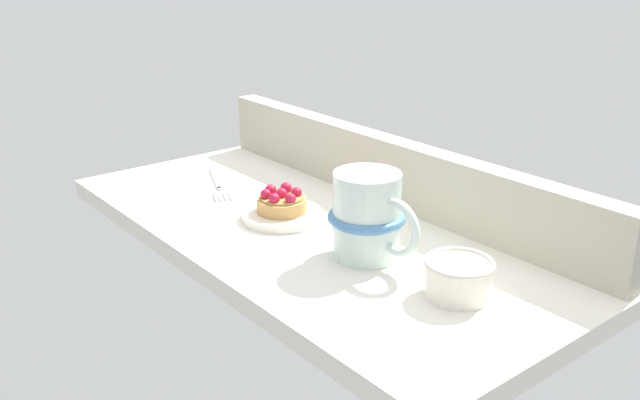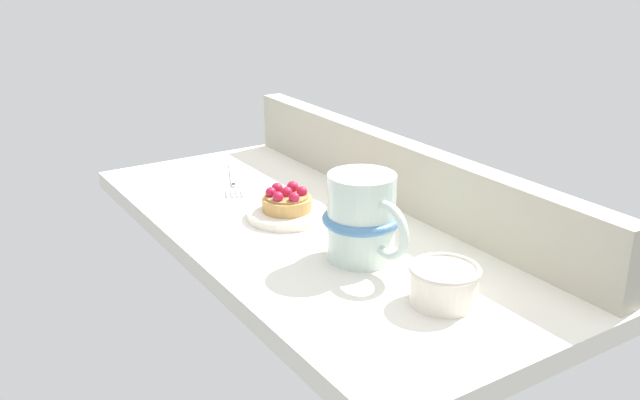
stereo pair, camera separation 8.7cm
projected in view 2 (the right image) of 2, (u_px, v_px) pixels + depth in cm
name	position (u px, v px, depth cm)	size (l,w,h in cm)	color
ground_plane	(309.00, 235.00, 92.90)	(75.97, 33.80, 2.51)	silver
window_rail_back	(401.00, 173.00, 98.55)	(74.45, 3.30, 9.39)	#B2AD99
dessert_plate	(287.00, 214.00, 95.19)	(10.86, 10.86, 1.14)	silver
raspberry_tart	(287.00, 200.00, 94.55)	(6.75, 6.75, 3.40)	tan
coffee_mug	(360.00, 219.00, 81.13)	(13.10, 9.25, 10.48)	silver
dessert_fork	(233.00, 179.00, 109.74)	(15.53, 8.06, 0.60)	#B7B7BC
sugar_bowl	(444.00, 283.00, 72.35)	(7.55, 7.55, 4.15)	silver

